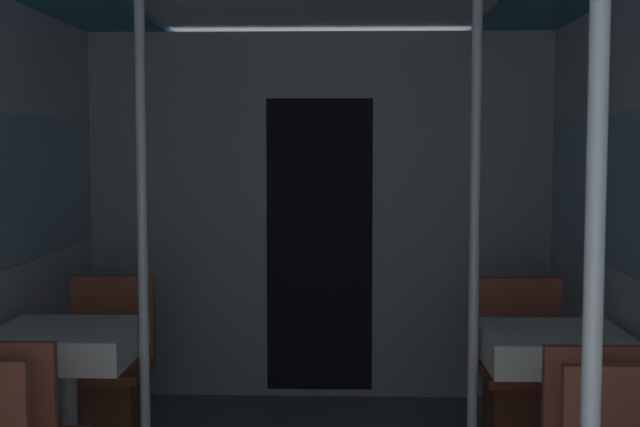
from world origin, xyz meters
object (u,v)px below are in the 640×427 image
at_px(dining_table_right_1, 554,356).
at_px(chair_right_far_1, 524,401).
at_px(chair_left_far_1, 105,397).
at_px(support_pole_left_1, 143,246).
at_px(support_pole_right_1, 474,247).
at_px(dining_table_left_1, 66,352).
at_px(support_pole_right_0, 592,342).

distance_m(dining_table_right_1, chair_right_far_1, 0.71).
height_order(chair_left_far_1, chair_right_far_1, same).
relative_size(support_pole_left_1, support_pole_right_1, 1.00).
bearing_deg(dining_table_left_1, support_pole_right_0, -46.03).
distance_m(support_pole_left_1, chair_right_far_1, 2.03).
bearing_deg(support_pole_left_1, chair_left_far_1, 119.64).
height_order(dining_table_left_1, dining_table_right_1, same).
height_order(dining_table_right_1, support_pole_right_1, support_pole_right_1).
height_order(support_pole_right_0, dining_table_right_1, support_pole_right_0).
relative_size(chair_left_far_1, support_pole_left_1, 0.39).
relative_size(chair_left_far_1, support_pole_right_0, 0.39).
bearing_deg(support_pole_left_1, support_pole_right_0, -52.18).
bearing_deg(support_pole_right_1, dining_table_left_1, -180.00).
bearing_deg(support_pole_right_0, dining_table_left_1, 133.97).
distance_m(chair_left_far_1, support_pole_right_0, 3.10).
bearing_deg(chair_left_far_1, dining_table_right_1, 163.99).
xyz_separation_m(dining_table_left_1, chair_right_far_1, (2.09, 0.60, -0.37)).
height_order(dining_table_right_1, chair_right_far_1, chair_right_far_1).
bearing_deg(chair_right_far_1, support_pole_right_1, 60.36).
height_order(chair_left_far_1, support_pole_right_1, support_pole_right_1).
distance_m(dining_table_left_1, chair_right_far_1, 2.21).
bearing_deg(support_pole_right_1, support_pole_left_1, 180.00).
height_order(dining_table_left_1, chair_left_far_1, chair_left_far_1).
bearing_deg(dining_table_right_1, chair_left_far_1, 163.99).
height_order(support_pole_left_1, dining_table_right_1, support_pole_left_1).
xyz_separation_m(dining_table_left_1, support_pole_right_0, (1.75, -1.81, 0.46)).
height_order(support_pole_right_0, chair_right_far_1, support_pole_right_0).
bearing_deg(chair_right_far_1, support_pole_right_0, 81.95).
height_order(chair_left_far_1, support_pole_right_0, support_pole_right_0).
relative_size(chair_left_far_1, support_pole_right_1, 0.39).
distance_m(dining_table_left_1, dining_table_right_1, 2.09).
bearing_deg(dining_table_right_1, support_pole_right_0, -100.66).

